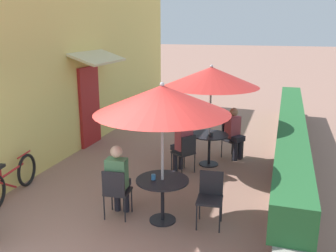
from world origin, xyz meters
TOP-DOWN VIEW (x-y plane):
  - cafe_facade_wall at (-2.54, 5.40)m, footprint 0.98×11.06m
  - planter_hedge at (2.75, 5.43)m, footprint 0.60×10.06m
  - patio_table_near at (0.76, 1.61)m, footprint 0.86×0.86m
  - patio_umbrella_near at (0.76, 1.61)m, footprint 2.11×2.11m
  - cafe_chair_near_left at (0.00, 1.47)m, footprint 0.43×0.43m
  - seated_patron_near_left at (-0.01, 1.58)m, footprint 0.36×0.43m
  - cafe_chair_near_right at (1.52, 1.75)m, footprint 0.43×0.43m
  - coffee_cup_near at (0.63, 1.56)m, footprint 0.07×0.07m
  - patio_table_mid at (0.97, 4.39)m, footprint 0.86×0.86m
  - patio_umbrella_mid at (0.97, 4.39)m, footprint 2.11×2.11m
  - cafe_chair_mid_left at (1.36, 5.06)m, footprint 0.56×0.56m
  - seated_patron_mid_left at (1.45, 5.00)m, footprint 0.51×0.49m
  - cafe_chair_mid_right at (0.59, 3.73)m, footprint 0.56×0.56m
  - seated_patron_mid_right at (0.49, 3.79)m, footprint 0.51×0.49m
  - coffee_cup_mid at (1.04, 4.24)m, footprint 0.07×0.07m
  - bicycle_leaning at (-2.20, 1.59)m, footprint 0.32×1.74m

SIDE VIEW (x-z plane):
  - bicycle_leaning at x=-2.20m, z-range -0.03..0.72m
  - cafe_chair_near_left at x=0.00m, z-range 0.08..0.95m
  - cafe_chair_near_right at x=1.52m, z-range 0.08..0.95m
  - cafe_chair_mid_left at x=1.36m, z-range 0.08..0.95m
  - cafe_chair_mid_right at x=0.59m, z-range 0.08..0.95m
  - planter_hedge at x=2.75m, z-range 0.03..1.04m
  - patio_table_near at x=0.76m, z-range 0.19..0.92m
  - patio_table_mid at x=0.97m, z-range 0.19..0.92m
  - seated_patron_near_left at x=-0.01m, z-range 0.06..1.31m
  - seated_patron_mid_left at x=1.45m, z-range 0.06..1.31m
  - seated_patron_mid_right at x=0.49m, z-range 0.06..1.31m
  - coffee_cup_near at x=0.63m, z-range 0.73..0.82m
  - coffee_cup_mid at x=1.04m, z-range 0.73..0.82m
  - patio_umbrella_near at x=0.76m, z-range 0.89..3.20m
  - patio_umbrella_mid at x=0.97m, z-range 0.89..3.20m
  - cafe_facade_wall at x=-2.54m, z-range -0.01..4.19m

